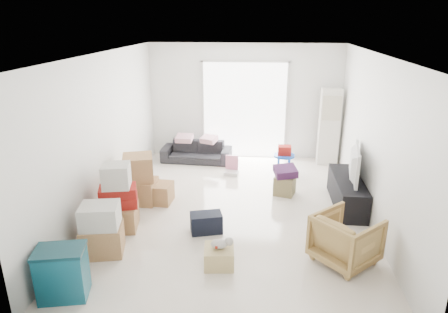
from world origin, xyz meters
The scene contains 21 objects.
room_shell centered at (0.00, 0.00, 1.35)m, with size 4.98×6.48×3.18m.
sliding_door centered at (0.00, 2.98, 1.24)m, with size 2.10×0.04×2.33m.
ac_tower centered at (1.95, 2.65, 0.88)m, with size 0.45×0.30×1.75m, color silver.
tv_console centered at (2.00, 0.44, 0.26)m, with size 0.47×1.55×0.52m, color black.
television centered at (2.00, 0.44, 0.58)m, with size 1.02×0.59×0.13m, color black.
sofa centered at (-1.09, 2.50, 0.32)m, with size 1.63×0.47×0.64m, color #2B2B31.
pillow_left centered at (-1.38, 2.49, 0.70)m, with size 0.42×0.33×0.13m, color #C5909F.
pillow_right centered at (-0.79, 2.48, 0.70)m, with size 0.39×0.31×0.13m, color #C5909F.
armchair centered at (1.63, -1.39, 0.39)m, with size 0.76×0.71×0.78m, color tan.
storage_bins centered at (-1.90, -2.48, 0.33)m, with size 0.65×0.52×0.66m.
box_stack_a centered at (-1.80, -1.51, 0.36)m, with size 0.66×0.59×0.76m.
box_stack_b centered at (-1.80, -0.78, 0.48)m, with size 0.68×0.62×1.09m.
box_stack_c centered at (-1.77, 0.20, 0.44)m, with size 0.65×0.65×0.90m.
loose_box centered at (-1.40, 0.22, 0.18)m, with size 0.44×0.44×0.36m, color tan.
duffel_bag centered at (-0.40, -0.76, 0.16)m, with size 0.49×0.29×0.31m, color black.
ottoman centered at (0.90, 0.82, 0.18)m, with size 0.37×0.37×0.37m, color olive.
blanket centered at (0.90, 0.82, 0.44)m, with size 0.40×0.40×0.14m, color #3A1A42.
kids_table centered at (0.93, 2.00, 0.43)m, with size 0.47×0.47×0.60m.
toy_walker centered at (-0.20, 1.77, 0.11)m, with size 0.33×0.29×0.40m.
wood_crate centered at (-0.10, -1.65, 0.13)m, with size 0.40×0.40×0.27m, color #D8BD7C.
plush_bunny centered at (-0.06, -1.64, 0.34)m, with size 0.31×0.19×0.16m.
Camera 1 is at (0.44, -6.34, 3.23)m, focal length 32.00 mm.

